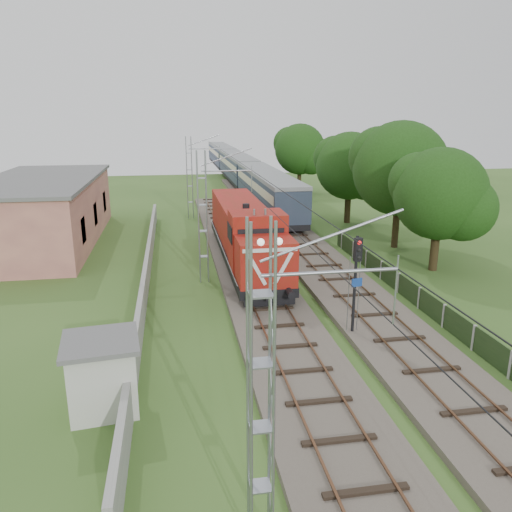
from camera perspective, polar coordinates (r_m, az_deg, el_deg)
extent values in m
plane|color=#375821|center=(20.82, 4.90, -12.92)|extent=(140.00, 140.00, 0.00)
cube|color=#6B6054|center=(26.95, 1.22, -5.59)|extent=(4.20, 70.00, 0.30)
cube|color=black|center=(26.88, 1.22, -5.19)|extent=(2.40, 70.00, 0.10)
cube|color=brown|center=(26.72, -0.57, -5.15)|extent=(0.08, 70.00, 0.05)
cube|color=brown|center=(27.02, 3.00, -4.93)|extent=(0.08, 70.00, 0.05)
cube|color=#6B6054|center=(40.10, 4.79, 1.58)|extent=(4.20, 80.00, 0.30)
cube|color=black|center=(40.05, 4.79, 1.86)|extent=(2.40, 80.00, 0.10)
cube|color=brown|center=(39.84, 3.61, 1.92)|extent=(0.08, 80.00, 0.05)
cube|color=brown|center=(40.25, 5.97, 2.01)|extent=(0.08, 80.00, 0.05)
cylinder|color=gray|center=(10.66, 8.54, -1.84)|extent=(3.00, 0.08, 0.08)
cylinder|color=gray|center=(29.98, -3.37, 9.70)|extent=(3.00, 0.08, 0.08)
cylinder|color=gray|center=(49.84, -5.96, 12.10)|extent=(3.00, 0.08, 0.08)
cylinder|color=black|center=(30.35, -0.49, 7.33)|extent=(0.03, 70.00, 0.03)
cylinder|color=black|center=(30.18, -0.50, 9.77)|extent=(0.03, 70.00, 0.03)
cube|color=#9E9E99|center=(31.10, -12.39, -1.83)|extent=(0.25, 40.00, 1.50)
cube|color=tan|center=(43.54, -23.12, 4.66)|extent=(8.00, 20.00, 5.00)
cube|color=#606060|center=(43.17, -23.50, 8.04)|extent=(8.40, 20.40, 0.25)
cube|color=black|center=(37.03, -19.18, 2.80)|extent=(0.10, 1.60, 1.80)
cube|color=black|center=(42.83, -17.93, 4.59)|extent=(0.10, 1.60, 1.80)
cube|color=black|center=(48.68, -16.98, 5.95)|extent=(0.10, 1.60, 1.80)
cube|color=black|center=(26.01, 20.67, -6.42)|extent=(0.05, 32.00, 1.15)
cube|color=#9E9E99|center=(38.99, 9.80, 1.67)|extent=(0.12, 0.12, 1.20)
cube|color=black|center=(34.22, -1.28, 0.64)|extent=(3.14, 17.77, 0.52)
cube|color=black|center=(28.88, 0.38, -2.91)|extent=(2.30, 3.76, 0.52)
cube|color=black|center=(39.82, -2.47, 2.35)|extent=(2.30, 3.76, 0.52)
cube|color=black|center=(26.11, 1.53, -5.24)|extent=(2.72, 0.26, 0.37)
cube|color=#A31212|center=(26.62, 1.07, -0.54)|extent=(3.03, 2.61, 2.40)
sphere|color=white|center=(24.99, 0.55, 1.60)|extent=(0.38, 0.38, 0.38)
sphere|color=white|center=(25.17, 2.66, 1.68)|extent=(0.38, 0.38, 0.38)
cube|color=silver|center=(25.27, 0.10, -1.57)|extent=(1.05, 0.06, 1.75)
cube|color=silver|center=(25.52, 3.11, -1.41)|extent=(1.05, 0.06, 1.75)
cube|color=silver|center=(25.11, 1.63, 0.67)|extent=(2.82, 0.06, 0.19)
cube|color=#A31212|center=(28.93, 0.14, 1.77)|extent=(3.14, 2.51, 3.35)
cube|color=black|center=(27.59, 0.59, 2.18)|extent=(2.61, 0.06, 0.94)
cube|color=#A31212|center=(36.31, -1.88, 4.16)|extent=(2.93, 12.65, 2.72)
cylinder|color=black|center=(32.92, -1.15, 5.64)|extent=(0.46, 0.46, 0.42)
cylinder|color=gray|center=(27.68, -0.21, 5.00)|extent=(0.13, 0.13, 0.37)
cylinder|color=gray|center=(27.79, 1.07, 5.04)|extent=(0.13, 0.13, 0.37)
cube|color=black|center=(52.43, 1.29, 5.88)|extent=(3.02, 22.87, 0.52)
cube|color=#2D364C|center=(52.17, 1.30, 7.68)|extent=(3.12, 22.87, 2.81)
cube|color=beige|center=(52.10, 1.30, 8.25)|extent=(3.16, 21.96, 0.78)
cube|color=gray|center=(51.97, 1.31, 9.38)|extent=(3.17, 22.87, 0.36)
cube|color=black|center=(75.81, -2.14, 8.97)|extent=(3.02, 22.87, 0.52)
cube|color=#2D364C|center=(75.63, -2.15, 10.22)|extent=(3.12, 22.87, 2.81)
cube|color=beige|center=(75.58, -2.16, 10.62)|extent=(3.16, 21.96, 0.78)
cube|color=gray|center=(75.49, -2.16, 11.40)|extent=(3.17, 22.87, 0.36)
cube|color=black|center=(99.44, -3.97, 10.59)|extent=(3.02, 22.87, 0.52)
cube|color=#2D364C|center=(99.30, -3.99, 11.54)|extent=(3.12, 22.87, 2.81)
cube|color=beige|center=(99.26, -3.99, 11.84)|extent=(3.16, 21.96, 0.78)
cube|color=gray|center=(99.20, -4.00, 12.44)|extent=(3.17, 22.87, 0.36)
cylinder|color=black|center=(23.13, 11.20, -3.59)|extent=(0.14, 0.14, 4.85)
cube|color=black|center=(22.47, 11.58, 0.73)|extent=(0.38, 0.28, 1.07)
sphere|color=red|center=(22.28, 11.74, 1.49)|extent=(0.17, 0.17, 0.17)
sphere|color=black|center=(22.36, 11.69, 0.65)|extent=(0.17, 0.17, 0.17)
sphere|color=black|center=(22.45, 11.64, -0.18)|extent=(0.17, 0.17, 0.17)
cube|color=navy|center=(22.95, 11.46, -2.99)|extent=(0.53, 0.17, 0.39)
cube|color=beige|center=(18.62, -17.07, -13.07)|extent=(2.46, 2.46, 2.44)
cube|color=#606060|center=(18.03, -17.42, -9.36)|extent=(2.83, 2.83, 0.17)
cylinder|color=#3C2E18|center=(34.90, 19.78, 1.34)|extent=(0.55, 0.55, 3.63)
sphere|color=#1A3A0F|center=(34.28, 20.30, 6.68)|extent=(5.93, 5.93, 5.93)
sphere|color=#1A3A0F|center=(34.26, 22.62, 5.03)|extent=(4.15, 4.15, 4.15)
sphere|color=#1A3A0F|center=(34.60, 18.05, 8.06)|extent=(3.86, 3.86, 3.86)
cylinder|color=#3C2E18|center=(40.05, 15.73, 3.98)|extent=(0.51, 0.51, 4.33)
sphere|color=#1A3A0F|center=(39.47, 16.16, 9.57)|extent=(7.08, 7.08, 7.08)
sphere|color=#1A3A0F|center=(39.28, 18.59, 7.89)|extent=(4.96, 4.96, 4.96)
sphere|color=#1A3A0F|center=(40.02, 13.85, 10.94)|extent=(4.60, 4.60, 4.60)
cylinder|color=#3C2E18|center=(48.46, 10.44, 5.99)|extent=(0.57, 0.57, 3.83)
sphere|color=#1A3A0F|center=(48.00, 10.65, 10.09)|extent=(6.27, 6.27, 6.27)
sphere|color=#1A3A0F|center=(47.67, 12.42, 8.90)|extent=(4.39, 4.39, 4.39)
sphere|color=#1A3A0F|center=(48.61, 9.01, 11.06)|extent=(4.07, 4.07, 4.07)
cylinder|color=#3C2E18|center=(67.09, 4.97, 8.96)|extent=(0.53, 0.53, 4.01)
sphere|color=#1A3A0F|center=(66.75, 5.04, 12.06)|extent=(6.55, 6.55, 6.55)
sphere|color=#1A3A0F|center=(66.22, 6.36, 11.21)|extent=(4.59, 4.59, 4.59)
sphere|color=#1A3A0F|center=(67.55, 3.85, 12.75)|extent=(4.26, 4.26, 4.26)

